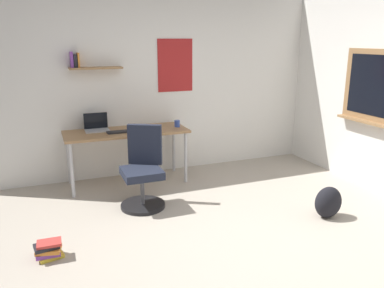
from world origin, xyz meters
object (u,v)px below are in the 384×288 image
keyboard (121,132)px  coffee_mug (177,124)px  backpack (328,202)px  desk (126,136)px  office_chair (143,172)px  book_stack_on_floor (49,250)px  computer_mouse (142,129)px  laptop (97,126)px

keyboard → coffee_mug: coffee_mug is taller
backpack → keyboard: bearing=136.9°
desk → office_chair: size_ratio=1.70×
office_chair → keyboard: office_chair is taller
book_stack_on_floor → keyboard: bearing=57.0°
computer_mouse → backpack: (1.62, -1.79, -0.58)m
computer_mouse → backpack: bearing=-47.7°
computer_mouse → book_stack_on_floor: computer_mouse is taller
computer_mouse → keyboard: bearing=180.0°
keyboard → computer_mouse: (0.28, 0.00, 0.01)m
laptop → keyboard: bearing=-38.9°
laptop → coffee_mug: 1.09m
keyboard → coffee_mug: size_ratio=4.02×
office_chair → backpack: bearing=-30.6°
keyboard → backpack: (1.90, -1.79, -0.57)m
computer_mouse → book_stack_on_floor: 2.12m
laptop → coffee_mug: bearing=-9.4°
office_chair → book_stack_on_floor: office_chair is taller
desk → laptop: bearing=157.6°
desk → backpack: 2.65m
keyboard → backpack: keyboard is taller
office_chair → keyboard: (-0.09, 0.72, 0.34)m
desk → coffee_mug: bearing=-2.3°
computer_mouse → desk: bearing=158.5°
keyboard → coffee_mug: 0.79m
coffee_mug → backpack: (1.12, -1.84, -0.61)m
coffee_mug → keyboard: bearing=-176.4°
desk → book_stack_on_floor: size_ratio=6.19×
backpack → coffee_mug: bearing=121.3°
office_chair → computer_mouse: 0.82m
desk → backpack: desk is taller
desk → keyboard: bearing=-135.8°
backpack → book_stack_on_floor: backpack is taller
book_stack_on_floor → desk: bearing=56.3°
keyboard → computer_mouse: bearing=0.0°
office_chair → book_stack_on_floor: (-1.10, -0.83, -0.33)m
office_chair → backpack: (1.81, -1.07, -0.23)m
laptop → backpack: 3.04m
office_chair → coffee_mug: size_ratio=10.33×
office_chair → laptop: (-0.38, 0.94, 0.38)m
office_chair → laptop: size_ratio=3.06×
desk → computer_mouse: size_ratio=15.54×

